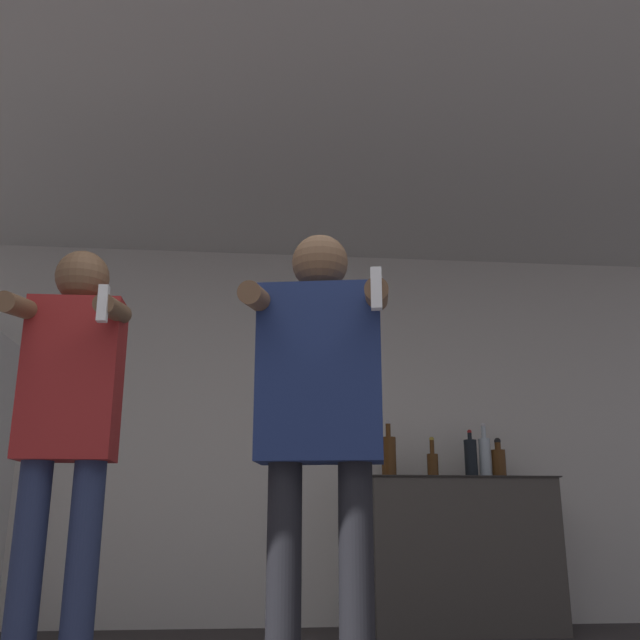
{
  "coord_description": "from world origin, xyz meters",
  "views": [
    {
      "loc": [
        -0.09,
        -1.66,
        0.65
      ],
      "look_at": [
        0.15,
        0.85,
        1.37
      ],
      "focal_mm": 40.0,
      "sensor_mm": 36.0,
      "label": 1
    }
  ],
  "objects_px": {
    "bottle_short_whiskey": "(433,463)",
    "bottle_dark_rum": "(389,456)",
    "bottle_green_wine": "(499,462)",
    "person_woman_foreground": "(320,411)",
    "bottle_clear_vodka": "(471,458)",
    "bottle_tall_gin": "(485,456)",
    "person_man_side": "(68,418)"
  },
  "relations": [
    {
      "from": "bottle_short_whiskey",
      "to": "bottle_dark_rum",
      "type": "distance_m",
      "value": 0.29
    },
    {
      "from": "bottle_short_whiskey",
      "to": "person_man_side",
      "type": "relative_size",
      "value": 0.15
    },
    {
      "from": "bottle_clear_vodka",
      "to": "bottle_short_whiskey",
      "type": "relative_size",
      "value": 1.19
    },
    {
      "from": "bottle_clear_vodka",
      "to": "bottle_dark_rum",
      "type": "bearing_deg",
      "value": 180.0
    },
    {
      "from": "bottle_tall_gin",
      "to": "person_woman_foreground",
      "type": "relative_size",
      "value": 0.21
    },
    {
      "from": "bottle_dark_rum",
      "to": "bottle_short_whiskey",
      "type": "bearing_deg",
      "value": 0.0
    },
    {
      "from": "bottle_short_whiskey",
      "to": "bottle_tall_gin",
      "type": "relative_size",
      "value": 0.74
    },
    {
      "from": "bottle_green_wine",
      "to": "person_woman_foreground",
      "type": "relative_size",
      "value": 0.16
    },
    {
      "from": "bottle_short_whiskey",
      "to": "bottle_tall_gin",
      "type": "height_order",
      "value": "bottle_tall_gin"
    },
    {
      "from": "bottle_clear_vodka",
      "to": "person_man_side",
      "type": "bearing_deg",
      "value": -142.46
    },
    {
      "from": "bottle_short_whiskey",
      "to": "bottle_green_wine",
      "type": "xyz_separation_m",
      "value": [
        0.44,
        -0.0,
        0.01
      ]
    },
    {
      "from": "bottle_green_wine",
      "to": "bottle_tall_gin",
      "type": "distance_m",
      "value": 0.1
    },
    {
      "from": "bottle_dark_rum",
      "to": "person_man_side",
      "type": "relative_size",
      "value": 0.21
    },
    {
      "from": "bottle_short_whiskey",
      "to": "bottle_green_wine",
      "type": "bearing_deg",
      "value": -0.0
    },
    {
      "from": "bottle_short_whiskey",
      "to": "bottle_dark_rum",
      "type": "height_order",
      "value": "bottle_dark_rum"
    },
    {
      "from": "bottle_short_whiskey",
      "to": "person_woman_foreground",
      "type": "bearing_deg",
      "value": -113.95
    },
    {
      "from": "bottle_short_whiskey",
      "to": "person_woman_foreground",
      "type": "height_order",
      "value": "person_woman_foreground"
    },
    {
      "from": "person_man_side",
      "to": "bottle_short_whiskey",
      "type": "bearing_deg",
      "value": 41.07
    },
    {
      "from": "bottle_short_whiskey",
      "to": "person_woman_foreground",
      "type": "distance_m",
      "value": 2.31
    },
    {
      "from": "bottle_dark_rum",
      "to": "person_man_side",
      "type": "height_order",
      "value": "person_man_side"
    },
    {
      "from": "bottle_clear_vodka",
      "to": "bottle_dark_rum",
      "type": "height_order",
      "value": "bottle_dark_rum"
    },
    {
      "from": "person_woman_foreground",
      "to": "person_man_side",
      "type": "relative_size",
      "value": 0.96
    },
    {
      "from": "bottle_clear_vodka",
      "to": "person_woman_foreground",
      "type": "distance_m",
      "value": 2.43
    },
    {
      "from": "bottle_short_whiskey",
      "to": "bottle_tall_gin",
      "type": "xyz_separation_m",
      "value": [
        0.35,
        0.0,
        0.05
      ]
    },
    {
      "from": "bottle_green_wine",
      "to": "person_woman_foreground",
      "type": "distance_m",
      "value": 2.53
    },
    {
      "from": "bottle_dark_rum",
      "to": "person_man_side",
      "type": "distance_m",
      "value": 2.33
    },
    {
      "from": "bottle_dark_rum",
      "to": "bottle_green_wine",
      "type": "distance_m",
      "value": 0.73
    },
    {
      "from": "bottle_clear_vodka",
      "to": "person_man_side",
      "type": "xyz_separation_m",
      "value": [
        -2.17,
        -1.67,
        -0.0
      ]
    },
    {
      "from": "bottle_dark_rum",
      "to": "person_woman_foreground",
      "type": "height_order",
      "value": "person_woman_foreground"
    },
    {
      "from": "person_woman_foreground",
      "to": "person_man_side",
      "type": "xyz_separation_m",
      "value": [
        -0.98,
        0.44,
        0.02
      ]
    },
    {
      "from": "person_woman_foreground",
      "to": "person_man_side",
      "type": "height_order",
      "value": "person_man_side"
    },
    {
      "from": "bottle_tall_gin",
      "to": "person_man_side",
      "type": "bearing_deg",
      "value": -143.65
    }
  ]
}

